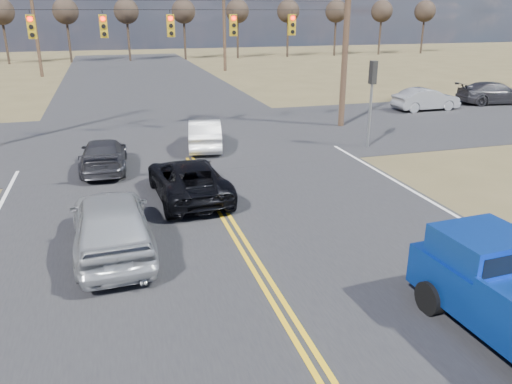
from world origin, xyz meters
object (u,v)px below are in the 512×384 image
object	(u,v)px
dgrey_car_queue	(104,155)
cross_car_east_far	(495,93)
black_suv	(188,179)
silver_suv	(111,222)
cross_car_east_near	(426,99)
white_car_queue	(205,134)

from	to	relation	value
dgrey_car_queue	cross_car_east_far	distance (m)	26.70
black_suv	cross_car_east_far	world-z (taller)	cross_car_east_far
dgrey_car_queue	silver_suv	bearing A→B (deg)	94.17
cross_car_east_near	cross_car_east_far	bearing A→B (deg)	-84.55
cross_car_east_near	cross_car_east_far	world-z (taller)	cross_car_east_far
silver_suv	dgrey_car_queue	size ratio (longest dim) A/B	1.16
black_suv	cross_car_east_near	xyz separation A→B (m)	(16.94, 11.44, 0.04)
white_car_queue	cross_car_east_near	world-z (taller)	cross_car_east_near
dgrey_car_queue	cross_car_east_far	world-z (taller)	cross_car_east_far
silver_suv	dgrey_car_queue	bearing A→B (deg)	-91.33
white_car_queue	dgrey_car_queue	bearing A→B (deg)	35.84
silver_suv	white_car_queue	size ratio (longest dim) A/B	1.20
dgrey_car_queue	cross_car_east_far	bearing A→B (deg)	-159.43
silver_suv	black_suv	world-z (taller)	silver_suv
cross_car_east_near	dgrey_car_queue	bearing A→B (deg)	109.11
cross_car_east_far	silver_suv	bearing A→B (deg)	129.61
silver_suv	black_suv	size ratio (longest dim) A/B	1.03
white_car_queue	silver_suv	bearing A→B (deg)	75.87
dgrey_car_queue	cross_car_east_near	distance (m)	20.97
white_car_queue	dgrey_car_queue	distance (m)	4.96
white_car_queue	cross_car_east_far	world-z (taller)	cross_car_east_far
dgrey_car_queue	cross_car_east_near	bearing A→B (deg)	-156.46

